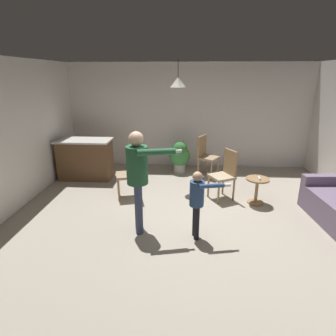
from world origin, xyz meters
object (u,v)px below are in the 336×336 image
object	(u,v)px
dining_chair_near_wall	(130,172)
spare_remote_on_table	(259,178)
person_adult	(138,172)
side_table_by_couch	(257,188)
person_child	(197,198)
kitchen_counter	(86,159)
potted_plant_corner	(180,155)
dining_chair_by_counter	(225,173)
dining_chair_centre_back	(206,155)

from	to	relation	value
dining_chair_near_wall	spare_remote_on_table	distance (m)	2.51
person_adult	spare_remote_on_table	size ratio (longest dim) A/B	12.50
side_table_by_couch	person_child	distance (m)	1.79
spare_remote_on_table	person_child	bearing A→B (deg)	-134.21
kitchen_counter	person_child	distance (m)	3.57
side_table_by_couch	person_child	size ratio (longest dim) A/B	0.48
side_table_by_couch	dining_chair_near_wall	world-z (taller)	dining_chair_near_wall
side_table_by_couch	spare_remote_on_table	size ratio (longest dim) A/B	4.00
potted_plant_corner	person_child	bearing A→B (deg)	-83.68
person_adult	person_child	xyz separation A→B (m)	(0.90, -0.14, -0.34)
kitchen_counter	person_child	bearing A→B (deg)	-43.73
side_table_by_couch	dining_chair_by_counter	size ratio (longest dim) A/B	0.52
person_child	dining_chair_centre_back	size ratio (longest dim) A/B	1.08
dining_chair_centre_back	spare_remote_on_table	xyz separation A→B (m)	(0.91, -1.56, -0.01)
person_child	spare_remote_on_table	distance (m)	1.74
person_adult	spare_remote_on_table	world-z (taller)	person_adult
person_child	dining_chair_near_wall	world-z (taller)	person_child
side_table_by_couch	dining_chair_centre_back	bearing A→B (deg)	120.53
person_adult	potted_plant_corner	bearing A→B (deg)	156.59
dining_chair_by_counter	potted_plant_corner	world-z (taller)	dining_chair_by_counter
potted_plant_corner	dining_chair_centre_back	bearing A→B (deg)	-21.29
side_table_by_couch	potted_plant_corner	world-z (taller)	potted_plant_corner
spare_remote_on_table	side_table_by_couch	bearing A→B (deg)	108.19
dining_chair_centre_back	kitchen_counter	bearing A→B (deg)	-51.91
person_child	dining_chair_by_counter	size ratio (longest dim) A/B	1.08
potted_plant_corner	person_adult	bearing A→B (deg)	-100.92
person_adult	dining_chair_by_counter	world-z (taller)	person_adult
dining_chair_near_wall	dining_chair_centre_back	distance (m)	2.10
dining_chair_near_wall	dining_chair_centre_back	bearing A→B (deg)	-65.31
person_child	potted_plant_corner	bearing A→B (deg)	174.98
kitchen_counter	person_adult	world-z (taller)	person_adult
spare_remote_on_table	dining_chair_by_counter	bearing A→B (deg)	157.92
person_child	dining_chair_by_counter	bearing A→B (deg)	146.78
person_adult	side_table_by_couch	bearing A→B (deg)	106.09
spare_remote_on_table	kitchen_counter	bearing A→B (deg)	162.14
person_child	dining_chair_near_wall	bearing A→B (deg)	-149.54
side_table_by_couch	person_child	bearing A→B (deg)	-132.93
person_adult	spare_remote_on_table	bearing A→B (deg)	105.04
side_table_by_couch	dining_chair_near_wall	bearing A→B (deg)	176.37
person_adult	dining_chair_centre_back	distance (m)	2.95
dining_chair_by_counter	person_adult	bearing A→B (deg)	103.41
potted_plant_corner	spare_remote_on_table	xyz separation A→B (m)	(1.55, -1.81, 0.10)
kitchen_counter	dining_chair_near_wall	bearing A→B (deg)	-38.45
kitchen_counter	spare_remote_on_table	bearing A→B (deg)	-17.86
side_table_by_couch	potted_plant_corner	xyz separation A→B (m)	(-1.54, 1.77, 0.11)
dining_chair_by_counter	side_table_by_couch	bearing A→B (deg)	-137.57
potted_plant_corner	dining_chair_near_wall	bearing A→B (deg)	-120.68
side_table_by_couch	dining_chair_near_wall	xyz separation A→B (m)	(-2.49, 0.16, 0.22)
person_adult	dining_chair_by_counter	size ratio (longest dim) A/B	1.62
person_child	dining_chair_near_wall	xyz separation A→B (m)	(-1.29, 1.45, -0.12)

